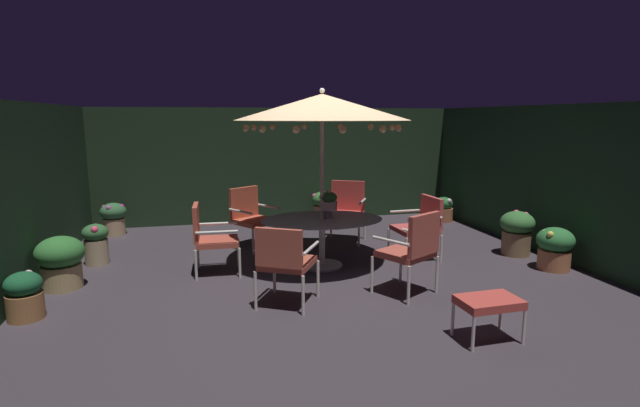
{
  "coord_description": "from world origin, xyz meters",
  "views": [
    {
      "loc": [
        -1.53,
        -6.07,
        2.11
      ],
      "look_at": [
        0.08,
        0.51,
        0.89
      ],
      "focal_mm": 27.06,
      "sensor_mm": 36.0,
      "label": 1
    }
  ],
  "objects_px": {
    "potted_plant_front_corner": "(114,217)",
    "patio_chair_north": "(285,259)",
    "potted_plant_back_center": "(24,295)",
    "patio_chair_southwest": "(209,235)",
    "potted_plant_left_near": "(323,205)",
    "patio_umbrella": "(322,107)",
    "patio_chair_northeast": "(412,247)",
    "patio_dining_table": "(322,227)",
    "ottoman_footrest": "(489,304)",
    "potted_plant_left_far": "(517,231)",
    "patio_chair_southeast": "(346,207)",
    "potted_plant_right_near": "(96,242)",
    "potted_plant_back_left": "(555,247)",
    "potted_plant_back_right": "(443,209)",
    "centerpiece_planter": "(328,202)",
    "patio_chair_south": "(251,214)",
    "patio_chair_east": "(421,223)",
    "potted_plant_right_far": "(60,260)"
  },
  "relations": [
    {
      "from": "potted_plant_back_right",
      "to": "potted_plant_right_near",
      "type": "bearing_deg",
      "value": -166.64
    },
    {
      "from": "patio_umbrella",
      "to": "patio_chair_northeast",
      "type": "xyz_separation_m",
      "value": [
        0.77,
        -1.36,
        -1.65
      ]
    },
    {
      "from": "patio_chair_east",
      "to": "potted_plant_back_left",
      "type": "relative_size",
      "value": 1.56
    },
    {
      "from": "patio_dining_table",
      "to": "ottoman_footrest",
      "type": "xyz_separation_m",
      "value": [
        0.98,
        -2.63,
        -0.22
      ]
    },
    {
      "from": "patio_dining_table",
      "to": "patio_chair_south",
      "type": "height_order",
      "value": "patio_chair_south"
    },
    {
      "from": "patio_chair_north",
      "to": "patio_chair_southwest",
      "type": "xyz_separation_m",
      "value": [
        -0.79,
        1.41,
        -0.02
      ]
    },
    {
      "from": "patio_chair_south",
      "to": "patio_chair_southeast",
      "type": "bearing_deg",
      "value": 2.43
    },
    {
      "from": "potted_plant_front_corner",
      "to": "potted_plant_right_near",
      "type": "bearing_deg",
      "value": -88.15
    },
    {
      "from": "centerpiece_planter",
      "to": "patio_chair_northeast",
      "type": "xyz_separation_m",
      "value": [
        0.67,
        -1.4,
        -0.34
      ]
    },
    {
      "from": "patio_umbrella",
      "to": "potted_plant_back_center",
      "type": "bearing_deg",
      "value": -163.47
    },
    {
      "from": "potted_plant_back_right",
      "to": "patio_chair_south",
      "type": "bearing_deg",
      "value": -164.94
    },
    {
      "from": "centerpiece_planter",
      "to": "potted_plant_back_left",
      "type": "relative_size",
      "value": 0.66
    },
    {
      "from": "patio_chair_southeast",
      "to": "potted_plant_front_corner",
      "type": "distance_m",
      "value": 4.22
    },
    {
      "from": "patio_chair_north",
      "to": "patio_chair_east",
      "type": "relative_size",
      "value": 1.01
    },
    {
      "from": "patio_chair_southwest",
      "to": "potted_plant_front_corner",
      "type": "xyz_separation_m",
      "value": [
        -1.66,
        2.67,
        -0.22
      ]
    },
    {
      "from": "ottoman_footrest",
      "to": "potted_plant_back_left",
      "type": "xyz_separation_m",
      "value": [
        2.15,
        1.73,
        -0.04
      ]
    },
    {
      "from": "patio_chair_north",
      "to": "potted_plant_left_near",
      "type": "relative_size",
      "value": 1.53
    },
    {
      "from": "patio_chair_northeast",
      "to": "patio_chair_southwest",
      "type": "height_order",
      "value": "patio_chair_northeast"
    },
    {
      "from": "potted_plant_back_right",
      "to": "potted_plant_back_center",
      "type": "bearing_deg",
      "value": -152.82
    },
    {
      "from": "centerpiece_planter",
      "to": "patio_chair_south",
      "type": "height_order",
      "value": "centerpiece_planter"
    },
    {
      "from": "patio_chair_south",
      "to": "patio_umbrella",
      "type": "bearing_deg",
      "value": -55.8
    },
    {
      "from": "potted_plant_front_corner",
      "to": "patio_chair_north",
      "type": "bearing_deg",
      "value": -59.01
    },
    {
      "from": "patio_chair_south",
      "to": "potted_plant_back_center",
      "type": "xyz_separation_m",
      "value": [
        -2.61,
        -2.33,
        -0.29
      ]
    },
    {
      "from": "patio_dining_table",
      "to": "ottoman_footrest",
      "type": "bearing_deg",
      "value": -69.55
    },
    {
      "from": "potted_plant_right_near",
      "to": "potted_plant_left_near",
      "type": "distance_m",
      "value": 4.44
    },
    {
      "from": "ottoman_footrest",
      "to": "potted_plant_right_far",
      "type": "distance_m",
      "value": 5.04
    },
    {
      "from": "patio_dining_table",
      "to": "potted_plant_back_left",
      "type": "xyz_separation_m",
      "value": [
        3.13,
        -0.91,
        -0.26
      ]
    },
    {
      "from": "patio_chair_south",
      "to": "potted_plant_back_right",
      "type": "xyz_separation_m",
      "value": [
        4.04,
        1.09,
        -0.3
      ]
    },
    {
      "from": "patio_dining_table",
      "to": "patio_chair_southeast",
      "type": "bearing_deg",
      "value": 60.75
    },
    {
      "from": "patio_chair_northeast",
      "to": "potted_plant_back_center",
      "type": "relative_size",
      "value": 1.98
    },
    {
      "from": "patio_chair_southeast",
      "to": "potted_plant_left_far",
      "type": "bearing_deg",
      "value": -32.94
    },
    {
      "from": "patio_chair_north",
      "to": "potted_plant_back_center",
      "type": "xyz_separation_m",
      "value": [
        -2.73,
        0.31,
        -0.29
      ]
    },
    {
      "from": "patio_dining_table",
      "to": "potted_plant_left_near",
      "type": "bearing_deg",
      "value": 75.77
    },
    {
      "from": "patio_chair_southeast",
      "to": "ottoman_footrest",
      "type": "distance_m",
      "value": 4.01
    },
    {
      "from": "potted_plant_back_left",
      "to": "centerpiece_planter",
      "type": "bearing_deg",
      "value": 162.68
    },
    {
      "from": "patio_chair_southeast",
      "to": "potted_plant_left_near",
      "type": "bearing_deg",
      "value": 90.28
    },
    {
      "from": "patio_chair_northeast",
      "to": "potted_plant_back_center",
      "type": "xyz_separation_m",
      "value": [
        -4.26,
        0.32,
        -0.33
      ]
    },
    {
      "from": "patio_umbrella",
      "to": "ottoman_footrest",
      "type": "xyz_separation_m",
      "value": [
        0.98,
        -2.63,
        -1.88
      ]
    },
    {
      "from": "patio_umbrella",
      "to": "patio_chair_south",
      "type": "bearing_deg",
      "value": 124.2
    },
    {
      "from": "patio_umbrella",
      "to": "potted_plant_front_corner",
      "type": "xyz_separation_m",
      "value": [
        -3.22,
        2.74,
        -1.92
      ]
    },
    {
      "from": "potted_plant_right_near",
      "to": "centerpiece_planter",
      "type": "bearing_deg",
      "value": -14.44
    },
    {
      "from": "patio_umbrella",
      "to": "potted_plant_right_near",
      "type": "distance_m",
      "value": 3.8
    },
    {
      "from": "potted_plant_back_center",
      "to": "patio_chair_southwest",
      "type": "bearing_deg",
      "value": 29.64
    },
    {
      "from": "potted_plant_front_corner",
      "to": "patio_chair_southwest",
      "type": "bearing_deg",
      "value": -58.14
    },
    {
      "from": "potted_plant_back_left",
      "to": "potted_plant_left_far",
      "type": "height_order",
      "value": "potted_plant_left_far"
    },
    {
      "from": "centerpiece_planter",
      "to": "patio_chair_south",
      "type": "xyz_separation_m",
      "value": [
        -0.98,
        1.25,
        -0.38
      ]
    },
    {
      "from": "patio_chair_southeast",
      "to": "potted_plant_left_far",
      "type": "relative_size",
      "value": 1.49
    },
    {
      "from": "patio_chair_southwest",
      "to": "potted_plant_left_far",
      "type": "height_order",
      "value": "patio_chair_southwest"
    },
    {
      "from": "patio_umbrella",
      "to": "patio_chair_east",
      "type": "relative_size",
      "value": 2.67
    },
    {
      "from": "potted_plant_back_center",
      "to": "potted_plant_back_right",
      "type": "relative_size",
      "value": 1.02
    }
  ]
}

